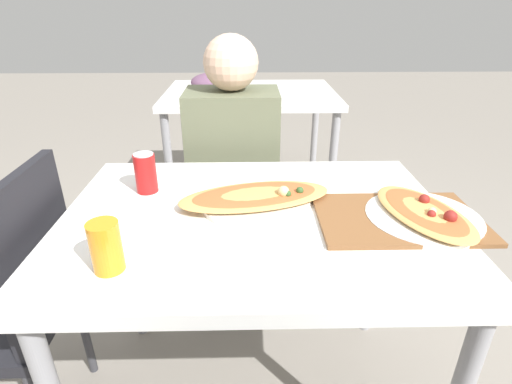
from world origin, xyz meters
The scene contains 10 objects.
dining_table centered at (0.00, 0.00, 0.68)m, with size 1.09×0.79×0.77m.
chair_far_seated centered at (-0.08, 0.73, 0.50)m, with size 0.40×0.40×0.91m.
chair_side_left centered at (-0.73, -0.04, 0.50)m, with size 0.40×0.40×0.91m.
person_seated centered at (-0.08, 0.61, 0.71)m, with size 0.38×0.28×1.20m.
pizza_main centered at (0.00, 0.07, 0.79)m, with size 0.48×0.32×0.06m.
soda_can centered at (-0.34, 0.16, 0.83)m, with size 0.07×0.07×0.12m.
drink_glass centered at (-0.33, -0.24, 0.83)m, with size 0.07×0.07×0.12m.
serving_tray centered at (0.39, -0.04, 0.77)m, with size 0.44×0.29×0.01m.
pizza_second centered at (0.46, -0.04, 0.79)m, with size 0.31×0.38×0.06m.
background_table centered at (-0.04, 1.63, 0.71)m, with size 1.10×0.80×0.89m.
Camera 1 is at (-0.02, -0.98, 1.32)m, focal length 28.00 mm.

